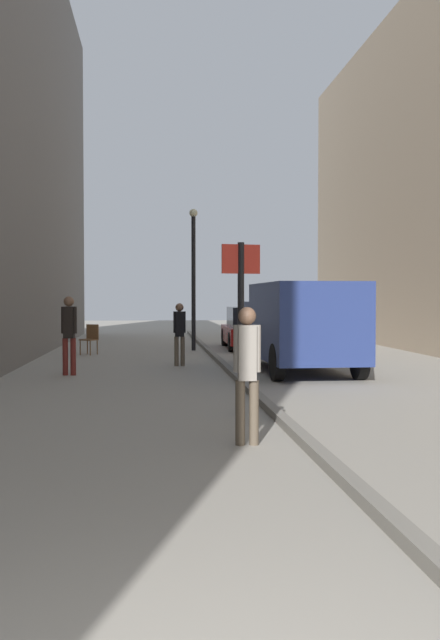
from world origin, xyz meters
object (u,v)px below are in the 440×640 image
street_sign_post (241,312)px  pedestrian_mid_block (69,330)px  lamp_post (193,270)px  cafe_chair_near_window (90,337)px  parked_car (251,328)px  pedestrian_main_foreground (247,365)px  pedestrian_far_crossing (180,330)px  delivery_van (299,324)px

street_sign_post → pedestrian_mid_block: bearing=-69.8°
lamp_post → cafe_chair_near_window: lamp_post is taller
parked_car → street_sign_post: (-2.10, -13.35, 0.83)m
pedestrian_main_foreground → pedestrian_far_crossing: 9.59m
street_sign_post → parked_car: bearing=-109.0°
parked_car → cafe_chair_near_window: 5.76m
pedestrian_mid_block → cafe_chair_near_window: size_ratio=1.92×
pedestrian_far_crossing → lamp_post: (0.68, 5.23, 1.78)m
pedestrian_mid_block → lamp_post: lamp_post is taller
pedestrian_mid_block → street_sign_post: (3.23, -5.54, 0.50)m
pedestrian_far_crossing → cafe_chair_near_window: 4.70m
cafe_chair_near_window → street_sign_post: bearing=136.5°
delivery_van → lamp_post: 7.34m
delivery_van → cafe_chair_near_window: 7.74m
pedestrian_main_foreground → street_sign_post: street_sign_post is taller
pedestrian_main_foreground → lamp_post: lamp_post is taller
pedestrian_main_foreground → pedestrian_mid_block: size_ratio=0.92×
pedestrian_far_crossing → lamp_post: size_ratio=0.34×
pedestrian_mid_block → lamp_post: bearing=71.9°
pedestrian_far_crossing → delivery_van: size_ratio=0.31×
pedestrian_far_crossing → cafe_chair_near_window: bearing=114.9°
pedestrian_main_foreground → street_sign_post: (0.21, 2.16, 0.59)m
pedestrian_mid_block → delivery_van: 5.40m
lamp_post → cafe_chair_near_window: bearing=-157.6°
street_sign_post → cafe_chair_near_window: bearing=-83.9°
delivery_van → street_sign_post: (-2.17, -5.80, 0.39)m
delivery_van → parked_car: delivery_van is taller
pedestrian_main_foreground → delivery_van: (2.37, 7.96, 0.20)m
delivery_van → pedestrian_far_crossing: bearing=148.7°
lamp_post → cafe_chair_near_window: size_ratio=5.06×
pedestrian_mid_block → cafe_chair_near_window: (-0.04, 5.74, -0.50)m
delivery_van → lamp_post: lamp_post is taller
pedestrian_main_foreground → parked_car: size_ratio=0.39×
parked_car → cafe_chair_near_window: size_ratio=4.51×
lamp_post → pedestrian_far_crossing: bearing=-97.4°
pedestrian_main_foreground → pedestrian_far_crossing: bearing=-84.8°
delivery_van → parked_car: size_ratio=1.24×
parked_car → cafe_chair_near_window: parked_car is taller
street_sign_post → lamp_post: bearing=-100.3°
pedestrian_mid_block → cafe_chair_near_window: 5.77m
pedestrian_far_crossing → parked_car: (2.74, 5.94, -0.23)m
pedestrian_far_crossing → street_sign_post: (0.64, -7.41, 0.60)m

